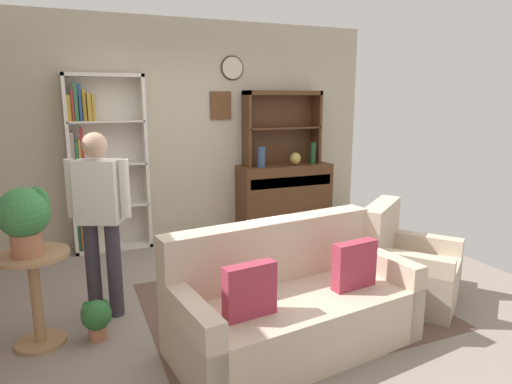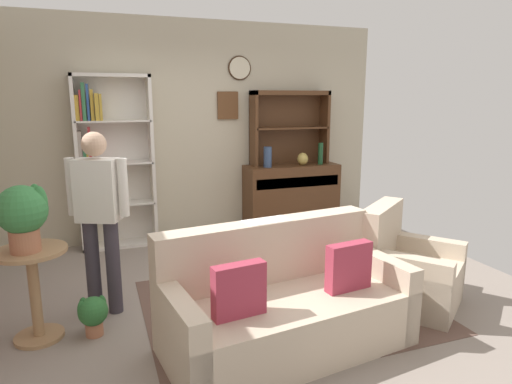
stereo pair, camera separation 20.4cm
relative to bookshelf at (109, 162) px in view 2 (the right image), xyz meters
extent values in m
cube|color=gray|center=(1.16, -1.95, -1.08)|extent=(5.40, 4.60, 0.02)
cube|color=#BCB299|center=(1.16, 0.18, 0.33)|extent=(5.00, 0.06, 2.80)
cylinder|color=beige|center=(1.71, 0.14, 1.14)|extent=(0.28, 0.03, 0.28)
torus|color=#382314|center=(1.71, 0.14, 1.14)|extent=(0.31, 0.02, 0.31)
cube|color=brown|center=(1.54, 0.13, 0.66)|extent=(0.28, 0.03, 0.36)
cube|color=brown|center=(1.36, -2.25, -1.06)|extent=(2.44, 1.97, 0.01)
cube|color=silver|center=(-0.35, -0.02, -0.02)|extent=(0.04, 0.30, 2.10)
cube|color=silver|center=(0.51, -0.02, -0.02)|extent=(0.04, 0.30, 2.10)
cube|color=silver|center=(0.08, -0.02, 1.01)|extent=(0.90, 0.30, 0.04)
cube|color=silver|center=(0.08, -0.02, -1.05)|extent=(0.90, 0.30, 0.04)
cube|color=silver|center=(0.08, 0.13, -0.02)|extent=(0.90, 0.01, 2.10)
cube|color=silver|center=(0.08, -0.02, -0.52)|extent=(0.86, 0.30, 0.02)
cube|color=#337247|center=(-0.32, -0.04, -0.85)|extent=(0.03, 0.12, 0.33)
cube|color=#CC7233|center=(-0.28, -0.04, -0.87)|extent=(0.02, 0.21, 0.29)
cube|color=#337247|center=(-0.26, -0.04, -0.80)|extent=(0.02, 0.11, 0.44)
cube|color=gold|center=(-0.22, -0.04, -0.86)|extent=(0.04, 0.16, 0.32)
cube|color=silver|center=(0.08, -0.02, -0.02)|extent=(0.86, 0.30, 0.02)
cube|color=#B22D33|center=(-0.32, -0.04, -0.31)|extent=(0.03, 0.21, 0.39)
cube|color=#B22D33|center=(-0.28, -0.04, -0.34)|extent=(0.03, 0.13, 0.34)
cube|color=#3F3833|center=(-0.24, -0.04, -0.36)|extent=(0.04, 0.13, 0.30)
cube|color=gray|center=(-0.19, -0.04, -0.30)|extent=(0.04, 0.13, 0.42)
cube|color=gold|center=(-0.16, -0.04, -0.36)|extent=(0.02, 0.13, 0.30)
cube|color=#3F3833|center=(-0.11, -0.04, -0.34)|extent=(0.04, 0.19, 0.33)
cube|color=gold|center=(-0.07, -0.04, -0.36)|extent=(0.03, 0.18, 0.31)
cube|color=silver|center=(0.08, -0.02, 0.49)|extent=(0.86, 0.30, 0.02)
cube|color=gray|center=(-0.31, -0.04, 0.19)|extent=(0.04, 0.23, 0.38)
cube|color=#337247|center=(-0.27, -0.04, 0.14)|extent=(0.03, 0.17, 0.29)
cube|color=gold|center=(-0.24, -0.04, 0.15)|extent=(0.02, 0.17, 0.31)
cube|color=#B22D33|center=(-0.20, -0.04, 0.21)|extent=(0.03, 0.13, 0.43)
cube|color=gold|center=(-0.31, -0.04, 0.65)|extent=(0.04, 0.13, 0.29)
cube|color=#B22D33|center=(-0.27, -0.04, 0.67)|extent=(0.02, 0.16, 0.35)
cube|color=#337247|center=(-0.23, -0.04, 0.71)|extent=(0.04, 0.14, 0.43)
cube|color=#284C8C|center=(-0.19, -0.04, 0.71)|extent=(0.03, 0.15, 0.42)
cube|color=gold|center=(-0.15, -0.04, 0.68)|extent=(0.04, 0.14, 0.35)
cube|color=gold|center=(-0.10, -0.04, 0.66)|extent=(0.04, 0.22, 0.31)
cube|color=gold|center=(-0.05, -0.04, 0.65)|extent=(0.03, 0.21, 0.31)
cube|color=#4C2D19|center=(2.39, -0.09, -0.56)|extent=(1.30, 0.45, 0.82)
cube|color=#4C2D19|center=(1.79, -0.26, -1.02)|extent=(0.06, 0.06, 0.10)
cube|color=#4C2D19|center=(2.99, -0.26, -1.02)|extent=(0.06, 0.06, 0.10)
cube|color=#4C2D19|center=(1.79, 0.09, -1.02)|extent=(0.06, 0.06, 0.10)
cube|color=#4C2D19|center=(2.99, 0.09, -1.02)|extent=(0.06, 0.06, 0.10)
cube|color=#3D2414|center=(2.39, -0.31, -0.35)|extent=(1.20, 0.01, 0.14)
cube|color=#4C2D19|center=(1.86, -0.01, 0.35)|extent=(0.04, 0.26, 1.00)
cube|color=#4C2D19|center=(2.92, -0.01, 0.35)|extent=(0.04, 0.26, 1.00)
cube|color=#4C2D19|center=(2.39, -0.01, 0.82)|extent=(1.10, 0.26, 0.06)
cube|color=#4C2D19|center=(2.39, -0.01, 0.35)|extent=(1.06, 0.26, 0.02)
cube|color=#4C2D19|center=(2.39, 0.12, 0.35)|extent=(1.10, 0.01, 1.00)
cylinder|color=#33476B|center=(2.00, -0.17, -0.01)|extent=(0.11, 0.11, 0.27)
ellipsoid|color=tan|center=(2.52, -0.15, -0.06)|extent=(0.15, 0.15, 0.17)
cylinder|color=#194223|center=(2.78, -0.18, 0.01)|extent=(0.07, 0.07, 0.30)
cube|color=beige|center=(1.10, -2.88, -0.86)|extent=(1.90, 1.08, 0.42)
cube|color=beige|center=(1.05, -2.56, -0.41)|extent=(1.81, 0.43, 0.48)
cube|color=beige|center=(0.27, -2.99, -0.77)|extent=(0.25, 0.86, 0.60)
cube|color=beige|center=(1.92, -2.77, -0.77)|extent=(0.25, 0.86, 0.60)
cube|color=#A33347|center=(0.67, -3.06, -0.47)|extent=(0.37, 0.15, 0.36)
cube|color=#A33347|center=(1.56, -2.94, -0.47)|extent=(0.37, 0.15, 0.36)
cube|color=white|center=(1.05, -2.56, -0.16)|extent=(0.38, 0.23, 0.00)
cube|color=beige|center=(2.44, -2.59, -0.87)|extent=(1.07, 1.08, 0.40)
cube|color=beige|center=(2.25, -2.35, -0.43)|extent=(0.70, 0.60, 0.48)
cube|color=beige|center=(2.19, -2.77, -0.79)|extent=(0.59, 0.70, 0.55)
cube|color=beige|center=(2.68, -2.40, -0.79)|extent=(0.59, 0.70, 0.55)
cylinder|color=#A87F56|center=(-0.66, -2.10, -0.36)|extent=(0.52, 0.52, 0.03)
cylinder|color=#A87F56|center=(-0.66, -2.10, -0.72)|extent=(0.08, 0.08, 0.69)
cylinder|color=#A87F56|center=(-0.66, -2.10, -1.05)|extent=(0.36, 0.36, 0.03)
cylinder|color=#AD6B4C|center=(-0.68, -2.15, -0.26)|extent=(0.21, 0.21, 0.17)
sphere|color=#387F42|center=(-0.68, -2.15, -0.03)|extent=(0.36, 0.36, 0.36)
ellipsoid|color=#387F42|center=(-0.59, -2.05, 0.02)|extent=(0.10, 0.06, 0.25)
ellipsoid|color=#387F42|center=(-0.55, -2.15, 0.02)|extent=(0.10, 0.06, 0.25)
cylinder|color=#AD6B4C|center=(-0.25, -2.20, -1.01)|extent=(0.13, 0.13, 0.11)
sphere|color=#2D6B33|center=(-0.25, -2.20, -0.86)|extent=(0.23, 0.23, 0.23)
ellipsoid|color=#2D6B33|center=(-0.32, -2.15, -0.84)|extent=(0.07, 0.04, 0.16)
ellipsoid|color=#2D6B33|center=(-0.32, -2.16, -0.84)|extent=(0.07, 0.04, 0.16)
ellipsoid|color=#2D6B33|center=(-0.33, -2.22, -0.84)|extent=(0.07, 0.04, 0.16)
ellipsoid|color=#2D6B33|center=(-0.18, -2.16, -0.84)|extent=(0.07, 0.04, 0.16)
cylinder|color=#38333D|center=(-0.24, -1.77, -0.66)|extent=(0.16, 0.16, 0.82)
cylinder|color=#38333D|center=(-0.07, -1.84, -0.66)|extent=(0.16, 0.16, 0.82)
cube|color=silver|center=(-0.16, -1.81, 0.01)|extent=(0.39, 0.32, 0.52)
sphere|color=tan|center=(-0.16, -1.81, 0.39)|extent=(0.26, 0.26, 0.20)
cylinder|color=silver|center=(-0.36, -1.72, 0.04)|extent=(0.11, 0.11, 0.48)
cylinder|color=silver|center=(0.04, -1.89, 0.04)|extent=(0.11, 0.11, 0.48)
cube|color=#4C2D19|center=(1.30, -1.85, -0.66)|extent=(0.80, 0.50, 0.03)
cube|color=#4C2D19|center=(0.93, -2.07, -0.87)|extent=(0.05, 0.05, 0.39)
cube|color=#4C2D19|center=(1.67, -2.07, -0.87)|extent=(0.05, 0.05, 0.39)
cube|color=#4C2D19|center=(0.93, -1.63, -0.87)|extent=(0.05, 0.05, 0.39)
cube|color=#4C2D19|center=(1.67, -1.63, -0.87)|extent=(0.05, 0.05, 0.39)
cube|color=gray|center=(1.23, -1.84, -0.64)|extent=(0.19, 0.15, 0.02)
cube|color=#337247|center=(1.23, -1.84, -0.61)|extent=(0.17, 0.15, 0.03)
cube|color=gold|center=(1.22, -1.85, -0.59)|extent=(0.16, 0.10, 0.03)
cube|color=#B22D33|center=(1.23, -1.84, -0.56)|extent=(0.15, 0.15, 0.02)
camera|label=1|loc=(-0.34, -5.56, 0.76)|focal=31.30mm
camera|label=2|loc=(-0.15, -5.63, 0.76)|focal=31.30mm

